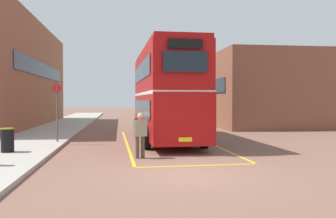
{
  "coord_description": "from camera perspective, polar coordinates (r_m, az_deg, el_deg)",
  "views": [
    {
      "loc": [
        -1.9,
        -10.15,
        2.16
      ],
      "look_at": [
        0.78,
        9.99,
        1.62
      ],
      "focal_mm": 38.37,
      "sensor_mm": 36.0,
      "label": 1
    }
  ],
  "objects": [
    {
      "name": "ground_plane",
      "position": [
        24.71,
        -3.14,
        -3.49
      ],
      "size": [
        135.6,
        135.6,
        0.0
      ],
      "primitive_type": "plane",
      "color": "brown"
    },
    {
      "name": "depot_building_right",
      "position": [
        31.78,
        14.02,
        2.84
      ],
      "size": [
        8.65,
        12.85,
        5.83
      ],
      "color": "brown",
      "rests_on": "ground"
    },
    {
      "name": "double_decker_bus",
      "position": [
        18.9,
        -0.49,
        2.6
      ],
      "size": [
        2.99,
        10.72,
        4.75
      ],
      "color": "black",
      "rests_on": "ground"
    },
    {
      "name": "pedestrian_boarding",
      "position": [
        13.19,
        -4.46,
        -3.7
      ],
      "size": [
        0.54,
        0.35,
        1.66
      ],
      "color": "#473828",
      "rests_on": "ground"
    },
    {
      "name": "sidewalk_left",
      "position": [
        27.42,
        -17.24,
        -2.92
      ],
      "size": [
        4.0,
        57.6,
        0.14
      ],
      "primitive_type": "cube",
      "color": "#A39E93",
      "rests_on": "ground"
    },
    {
      "name": "bus_stop_sign",
      "position": [
        18.01,
        -17.21,
        0.32
      ],
      "size": [
        0.44,
        0.11,
        2.77
      ],
      "color": "#4C4C51",
      "rests_on": "sidewalk_left"
    },
    {
      "name": "brick_building_left",
      "position": [
        31.37,
        -24.63,
        4.97
      ],
      "size": [
        5.98,
        21.04,
        8.24
      ],
      "color": "brown",
      "rests_on": "ground"
    },
    {
      "name": "litter_bin",
      "position": [
        15.09,
        -24.15,
        -4.52
      ],
      "size": [
        0.52,
        0.52,
        0.93
      ],
      "color": "black",
      "rests_on": "sidewalk_left"
    },
    {
      "name": "bay_marking_yellow",
      "position": [
        17.1,
        0.39,
        -5.72
      ],
      "size": [
        4.47,
        12.76,
        0.01
      ],
      "color": "gold",
      "rests_on": "ground"
    },
    {
      "name": "single_deck_bus",
      "position": [
        39.22,
        -0.11,
        0.76
      ],
      "size": [
        3.48,
        9.23,
        3.02
      ],
      "color": "black",
      "rests_on": "ground"
    }
  ]
}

